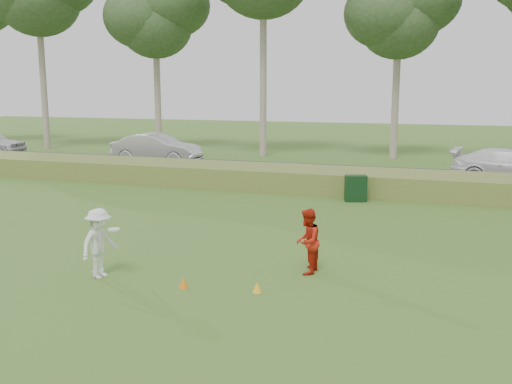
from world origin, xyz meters
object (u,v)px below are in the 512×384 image
(player_white, at_px, (99,243))
(cone_yellow, at_px, (257,287))
(cone_orange, at_px, (184,283))
(utility_cabinet, at_px, (356,188))
(car_mid, at_px, (157,149))
(car_right, at_px, (512,166))
(player_red, at_px, (307,241))

(player_white, bearing_deg, cone_yellow, -76.38)
(cone_orange, xyz_separation_m, utility_cabinet, (2.01, 10.88, 0.39))
(cone_orange, height_order, cone_yellow, cone_yellow)
(cone_yellow, bearing_deg, player_white, -176.52)
(cone_orange, relative_size, car_mid, 0.04)
(cone_yellow, bearing_deg, utility_cabinet, 87.87)
(car_right, bearing_deg, player_white, 157.33)
(player_red, bearing_deg, cone_yellow, -23.11)
(cone_yellow, height_order, car_right, car_right)
(cone_yellow, distance_m, car_mid, 21.54)
(player_red, bearing_deg, utility_cabinet, -177.59)
(cone_yellow, height_order, car_mid, car_mid)
(cone_yellow, relative_size, car_right, 0.04)
(car_right, bearing_deg, cone_yellow, 167.21)
(player_white, bearing_deg, cone_orange, -80.46)
(cone_orange, bearing_deg, player_white, 179.40)
(car_mid, bearing_deg, cone_orange, -151.25)
(player_white, distance_m, car_mid, 19.88)
(player_red, xyz_separation_m, cone_yellow, (-0.70, -1.60, -0.66))
(cone_orange, bearing_deg, car_right, 64.73)
(car_mid, height_order, car_right, car_mid)
(car_right, bearing_deg, player_red, 167.49)
(car_right, bearing_deg, car_mid, 95.16)
(player_white, height_order, cone_orange, player_white)
(car_right, bearing_deg, utility_cabinet, 143.90)
(player_red, xyz_separation_m, car_mid, (-12.78, 16.22, 0.13))
(cone_orange, distance_m, car_right, 18.92)
(player_red, bearing_deg, car_mid, -141.27)
(player_red, xyz_separation_m, cone_orange, (-2.32, -1.85, -0.66))
(cone_orange, height_order, car_mid, car_mid)
(cone_yellow, xyz_separation_m, car_mid, (-12.09, 17.82, 0.78))
(cone_orange, relative_size, cone_yellow, 0.99)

